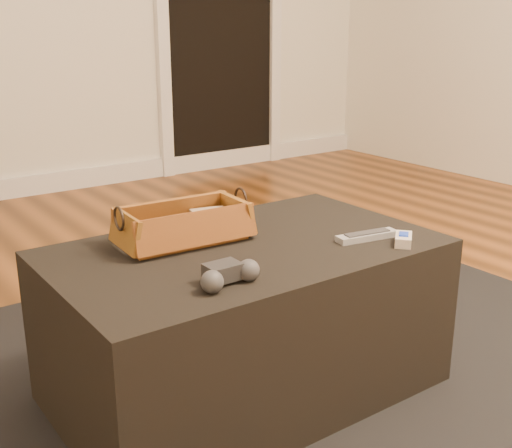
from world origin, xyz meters
TOP-DOWN VIEW (x-y plane):
  - floor at (0.00, 0.00)m, footprint 5.00×5.50m
  - baseboard at (0.00, 2.73)m, footprint 5.00×0.04m
  - doorway_opening at (1.30, 2.73)m, footprint 0.82×0.02m
  - door_jamb_left at (0.85, 2.72)m, footprint 0.08×0.05m
  - door_jamb_right at (1.75, 2.72)m, footprint 0.08×0.05m
  - area_rug at (-0.25, 0.16)m, footprint 2.60×2.00m
  - ottoman at (-0.25, 0.21)m, footprint 1.00×0.60m
  - tv_remote at (-0.38, 0.32)m, footprint 0.19×0.05m
  - cloth_bundle at (-0.27, 0.35)m, footprint 0.11×0.09m
  - wicker_basket at (-0.36, 0.33)m, footprint 0.36×0.20m
  - game_controller at (-0.43, 0.02)m, footprint 0.16×0.09m
  - silver_remote at (0.05, 0.06)m, footprint 0.18×0.07m
  - cream_gadget at (0.09, -0.02)m, footprint 0.09×0.08m

SIDE VIEW (x-z plane):
  - floor at x=0.00m, z-range -0.01..0.00m
  - area_rug at x=-0.25m, z-range 0.00..0.01m
  - baseboard at x=0.00m, z-range 0.00..0.12m
  - ottoman at x=-0.25m, z-range 0.01..0.43m
  - silver_remote at x=0.05m, z-range 0.43..0.45m
  - cream_gadget at x=0.09m, z-range 0.43..0.46m
  - tv_remote at x=-0.38m, z-range 0.44..0.46m
  - game_controller at x=-0.43m, z-range 0.43..0.48m
  - cloth_bundle at x=-0.27m, z-range 0.44..0.50m
  - wicker_basket at x=-0.36m, z-range 0.41..0.54m
  - doorway_opening at x=1.30m, z-range 0.02..2.02m
  - door_jamb_left at x=0.85m, z-range 0.00..2.04m
  - door_jamb_right at x=1.75m, z-range 0.00..2.04m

